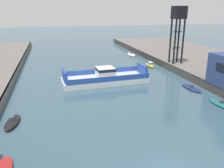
# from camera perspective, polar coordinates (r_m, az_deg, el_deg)

# --- Properties ---
(chain_ferry) EXTENTS (18.54, 7.58, 3.30)m
(chain_ferry) POSITION_cam_1_polar(r_m,az_deg,el_deg) (49.80, -1.66, 1.56)
(chain_ferry) COLOR silver
(chain_ferry) RESTS_ON ground
(moored_boat_near_right) EXTENTS (2.12, 5.62, 0.90)m
(moored_boat_near_right) POSITION_cam_1_polar(r_m,az_deg,el_deg) (42.26, 25.29, -4.47)
(moored_boat_near_right) COLOR #237075
(moored_boat_near_right) RESTS_ON ground
(moored_boat_mid_left) EXTENTS (2.80, 6.88, 1.00)m
(moored_boat_mid_left) POSITION_cam_1_polar(r_m,az_deg,el_deg) (79.96, 4.76, 7.23)
(moored_boat_mid_left) COLOR white
(moored_boat_mid_left) RESTS_ON ground
(moored_boat_mid_right) EXTENTS (2.24, 5.63, 0.85)m
(moored_boat_mid_right) POSITION_cam_1_polar(r_m,az_deg,el_deg) (48.53, 18.85, -0.91)
(moored_boat_mid_right) COLOR navy
(moored_boat_mid_right) RESTS_ON ground
(moored_boat_far_right) EXTENTS (2.35, 5.04, 1.08)m
(moored_boat_far_right) POSITION_cam_1_polar(r_m,az_deg,el_deg) (35.06, -23.27, -8.58)
(moored_boat_far_right) COLOR black
(moored_boat_far_right) RESTS_ON ground
(moored_boat_upstream_a) EXTENTS (1.73, 5.14, 1.26)m
(moored_boat_upstream_a) POSITION_cam_1_polar(r_m,az_deg,el_deg) (64.87, 9.31, 4.71)
(moored_boat_upstream_a) COLOR yellow
(moored_boat_upstream_a) RESTS_ON ground
(crane_tower) EXTENTS (2.95, 2.95, 14.16)m
(crane_tower) POSITION_cam_1_polar(r_m,az_deg,el_deg) (61.92, 16.01, 14.90)
(crane_tower) COLOR black
(crane_tower) RESTS_ON quay_right
(bollard_right_far) EXTENTS (0.32, 0.32, 0.71)m
(bollard_right_far) POSITION_cam_1_polar(r_m,az_deg,el_deg) (46.61, 25.22, -0.08)
(bollard_right_far) COLOR black
(bollard_right_far) RESTS_ON quay_right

